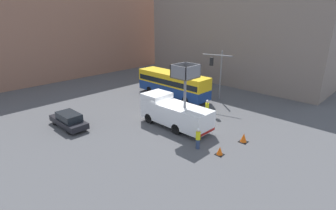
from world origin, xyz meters
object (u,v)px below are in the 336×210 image
Objects in this scene: city_bus at (173,83)px; traffic_cone_mid_road at (220,151)px; road_worker_directing at (207,109)px; parked_car_curbside at (69,120)px; utility_truck at (174,111)px; traffic_light_pole at (218,69)px; road_worker_near_truck at (198,138)px; traffic_cone_near_truck at (244,138)px.

traffic_cone_mid_road is (-8.33, -12.73, -1.49)m from city_bus.
road_worker_directing reaches higher than traffic_cone_mid_road.
city_bus is at bearing -2.03° from parked_car_curbside.
traffic_light_pole is at bearing 7.89° from utility_truck.
city_bus is at bearing 52.88° from road_worker_near_truck.
traffic_light_pole reaches higher than road_worker_directing.
traffic_cone_mid_road is (-10.28, -7.38, -3.81)m from traffic_light_pole.
traffic_light_pole is at bearing 47.15° from traffic_cone_near_truck.
traffic_cone_mid_road is 14.37m from parked_car_curbside.
parked_car_curbside is at bearing 113.06° from traffic_cone_mid_road.
city_bus is 14.01m from parked_car_curbside.
road_worker_near_truck is at bearing 140.40° from city_bus.
traffic_cone_near_truck is 1.15× the size of traffic_cone_mid_road.
road_worker_near_truck is at bearing -152.57° from traffic_light_pole.
traffic_cone_near_truck is (-2.34, -5.53, -0.60)m from road_worker_directing.
road_worker_near_truck is (-8.73, -10.89, -0.93)m from city_bus.
road_worker_near_truck is at bearing -110.94° from road_worker_directing.
road_worker_directing reaches higher than road_worker_near_truck.
traffic_cone_near_truck is 0.17× the size of parked_car_curbside.
road_worker_directing is at bearing 67.04° from traffic_cone_near_truck.
city_bus is 1.69× the size of traffic_light_pole.
traffic_cone_mid_road is at bearing -144.34° from traffic_light_pole.
city_bus is 14.82× the size of traffic_cone_mid_road.
road_worker_directing is at bearing -35.51° from parked_car_curbside.
road_worker_near_truck is 6.84m from road_worker_directing.
city_bus is at bearing 68.39° from traffic_cone_near_truck.
utility_truck is at bearing 68.29° from road_worker_near_truck.
traffic_light_pole is 12.45m from road_worker_near_truck.
road_worker_near_truck is 4.19m from traffic_cone_near_truck.
road_worker_directing is 7.66m from traffic_cone_mid_road.
traffic_light_pole is 13.21m from traffic_cone_mid_road.
traffic_light_pole reaches higher than parked_car_curbside.
utility_truck is 1.56× the size of parked_car_curbside.
traffic_light_pole is 6.08m from road_worker_directing.
utility_truck is 1.20× the size of traffic_light_pole.
city_bus is at bearing 43.73° from utility_truck.
traffic_light_pole reaches higher than city_bus.
city_bus reaches higher than road_worker_near_truck.
traffic_cone_near_truck is at bearing -73.92° from road_worker_directing.
parked_car_curbside is (-5.63, 13.22, 0.42)m from traffic_cone_mid_road.
parked_car_curbside is at bearing 135.12° from utility_truck.
utility_truck is 3.78× the size of road_worker_directing.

